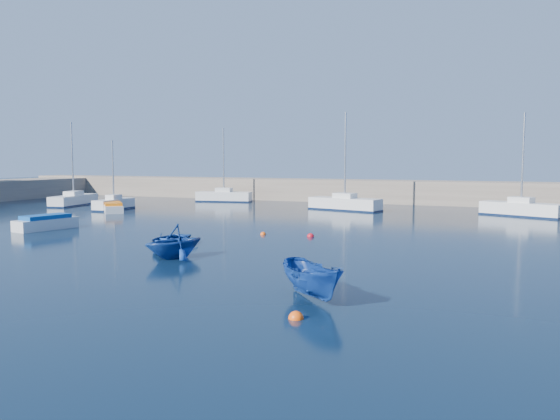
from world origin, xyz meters
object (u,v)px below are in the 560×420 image
at_px(motorboat_1, 46,223).
at_px(dinghy_left, 174,241).
at_px(sailboat_7, 521,209).
at_px(dinghy_right, 313,280).
at_px(sailboat_4, 74,200).
at_px(sailboat_5, 224,196).
at_px(sailboat_3, 114,204).
at_px(motorboat_2, 113,207).
at_px(dinghy_center, 169,240).
at_px(sailboat_6, 345,203).

height_order(motorboat_1, dinghy_left, dinghy_left).
bearing_deg(sailboat_7, dinghy_right, -169.24).
xyz_separation_m(sailboat_7, motorboat_1, (-31.44, -23.34, -0.17)).
height_order(sailboat_4, sailboat_5, sailboat_4).
height_order(sailboat_3, motorboat_2, sailboat_3).
bearing_deg(dinghy_center, sailboat_7, 48.02).
relative_size(motorboat_1, dinghy_left, 1.40).
relative_size(sailboat_3, motorboat_1, 1.51).
distance_m(sailboat_3, dinghy_left, 29.11).
bearing_deg(dinghy_center, dinghy_left, -57.92).
relative_size(sailboat_4, motorboat_1, 1.98).
distance_m(sailboat_3, motorboat_1, 15.56).
height_order(sailboat_6, motorboat_2, sailboat_6).
bearing_deg(sailboat_7, motorboat_1, 149.40).
bearing_deg(dinghy_center, motorboat_1, 160.02).
bearing_deg(sailboat_7, dinghy_left, 173.34).
relative_size(sailboat_6, sailboat_7, 1.06).
bearing_deg(motorboat_2, sailboat_6, -16.14).
height_order(sailboat_3, sailboat_6, sailboat_6).
distance_m(sailboat_4, sailboat_7, 45.31).
height_order(dinghy_left, dinghy_right, dinghy_left).
bearing_deg(motorboat_2, motorboat_1, -114.26).
height_order(sailboat_4, sailboat_7, sailboat_7).
xyz_separation_m(sailboat_3, sailboat_5, (5.08, 13.47, 0.06)).
distance_m(sailboat_4, sailboat_5, 16.74).
bearing_deg(dinghy_center, sailboat_5, 107.04).
xyz_separation_m(dinghy_center, dinghy_left, (2.34, -2.95, 0.48)).
height_order(sailboat_5, motorboat_1, sailboat_5).
xyz_separation_m(sailboat_5, sailboat_6, (16.31, -5.00, 0.02)).
xyz_separation_m(sailboat_3, dinghy_left, (20.78, -20.38, 0.27)).
distance_m(sailboat_6, motorboat_2, 22.47).
bearing_deg(sailboat_5, dinghy_left, -165.84).
height_order(sailboat_6, dinghy_center, sailboat_6).
distance_m(sailboat_3, dinghy_right, 39.33).
distance_m(sailboat_3, sailboat_6, 23.01).
bearing_deg(sailboat_6, sailboat_5, 87.14).
distance_m(sailboat_7, motorboat_1, 39.16).
bearing_deg(motorboat_2, sailboat_5, 33.08).
xyz_separation_m(sailboat_7, dinghy_left, (-16.58, -29.34, 0.19)).
height_order(sailboat_4, motorboat_2, sailboat_4).
height_order(motorboat_2, dinghy_right, dinghy_right).
bearing_deg(sailboat_6, sailboat_3, 125.79).
relative_size(dinghy_left, dinghy_right, 0.91).
distance_m(dinghy_center, dinghy_right, 14.07).
bearing_deg(sailboat_7, sailboat_4, 121.11).
bearing_deg(motorboat_1, dinghy_center, -2.63).
bearing_deg(sailboat_5, sailboat_7, -108.69).
bearing_deg(dinghy_left, dinghy_right, -5.22).
xyz_separation_m(sailboat_6, sailboat_7, (15.97, 0.48, 0.00)).
relative_size(dinghy_center, dinghy_right, 1.01).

